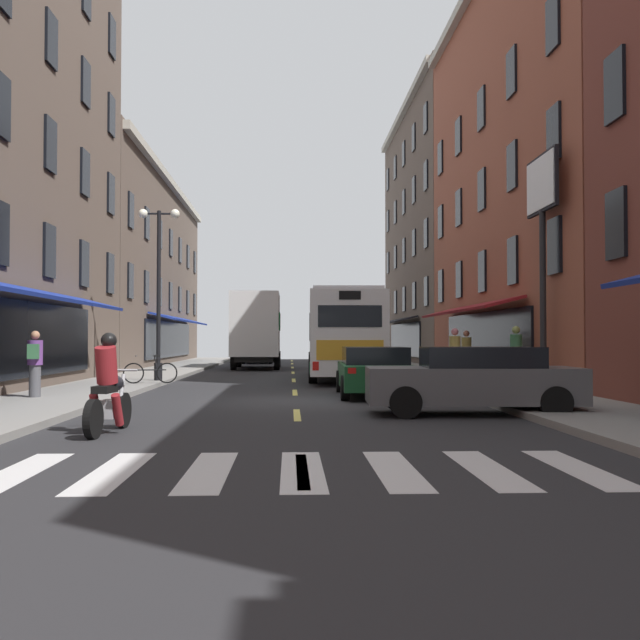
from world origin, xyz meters
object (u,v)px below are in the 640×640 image
at_px(sedan_far, 474,380).
at_px(pedestrian_rear, 516,355).
at_px(sedan_near, 259,352).
at_px(street_lamp_twin, 159,286).
at_px(sedan_mid, 374,371).
at_px(pedestrian_far, 466,354).
at_px(transit_bus, 342,335).
at_px(bicycle_near, 150,372).
at_px(pedestrian_mid, 455,355).
at_px(billboard_sign, 542,214).
at_px(motorcycle_rider, 108,390).
at_px(pedestrian_near, 35,362).
at_px(box_truck, 257,330).

bearing_deg(sedan_far, pedestrian_rear, 66.89).
distance_m(sedan_near, street_lamp_twin, 23.43).
bearing_deg(sedan_far, street_lamp_twin, 127.85).
relative_size(sedan_mid, pedestrian_far, 2.58).
distance_m(sedan_mid, pedestrian_far, 7.74).
bearing_deg(transit_bus, bicycle_near, -140.84).
bearing_deg(pedestrian_mid, billboard_sign, -129.82).
height_order(sedan_near, sedan_far, sedan_near).
distance_m(billboard_sign, pedestrian_far, 7.22).
bearing_deg(billboard_sign, street_lamp_twin, 156.81).
height_order(billboard_sign, transit_bus, billboard_sign).
xyz_separation_m(pedestrian_mid, pedestrian_rear, (1.62, -1.17, 0.03)).
height_order(transit_bus, bicycle_near, transit_bus).
bearing_deg(street_lamp_twin, motorcycle_rider, -83.47).
distance_m(pedestrian_far, street_lamp_twin, 11.22).
height_order(sedan_far, pedestrian_near, pedestrian_near).
bearing_deg(pedestrian_far, pedestrian_rear, -2.70).
bearing_deg(sedan_far, motorcycle_rider, -157.22).
bearing_deg(motorcycle_rider, box_truck, 87.43).
distance_m(bicycle_near, pedestrian_mid, 9.77).
xyz_separation_m(billboard_sign, bicycle_near, (-11.66, 3.23, -4.62)).
distance_m(transit_bus, pedestrian_mid, 6.67).
distance_m(transit_bus, bicycle_near, 8.51).
height_order(box_truck, sedan_mid, box_truck).
xyz_separation_m(sedan_mid, pedestrian_near, (-8.52, -1.78, 0.30)).
relative_size(billboard_sign, sedan_far, 1.52).
bearing_deg(sedan_near, bicycle_near, -95.54).
bearing_deg(street_lamp_twin, box_truck, 78.53).
bearing_deg(street_lamp_twin, pedestrian_near, -102.76).
bearing_deg(sedan_near, pedestrian_rear, -71.42).
xyz_separation_m(transit_bus, motorcycle_rider, (-5.05, -17.09, -1.03)).
height_order(billboard_sign, street_lamp_twin, billboard_sign).
bearing_deg(pedestrian_far, pedestrian_mid, -28.88).
bearing_deg(sedan_mid, bicycle_near, 150.09).
bearing_deg(motorcycle_rider, pedestrian_mid, 53.81).
xyz_separation_m(motorcycle_rider, pedestrian_mid, (8.25, 11.28, 0.34)).
height_order(box_truck, bicycle_near, box_truck).
relative_size(bicycle_near, pedestrian_rear, 0.94).
bearing_deg(pedestrian_rear, transit_bus, 83.63).
bearing_deg(bicycle_near, pedestrian_rear, -8.31).
xyz_separation_m(motorcycle_rider, bicycle_near, (-1.49, 11.77, -0.21)).
relative_size(sedan_near, motorcycle_rider, 2.06).
distance_m(sedan_mid, sedan_far, 5.25).
bearing_deg(box_truck, sedan_far, -77.19).
height_order(box_truck, motorcycle_rider, box_truck).
bearing_deg(sedan_near, sedan_mid, -81.43).
xyz_separation_m(billboard_sign, pedestrian_rear, (-0.30, 1.57, -4.04)).
bearing_deg(pedestrian_mid, transit_bus, 44.03).
bearing_deg(sedan_mid, transit_bus, 91.44).
bearing_deg(pedestrian_far, sedan_near, -168.56).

